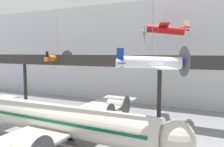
% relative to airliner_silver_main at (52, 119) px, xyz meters
% --- Properties ---
extents(hangar_back_wall, '(140.00, 3.00, 22.30)m').
position_rel_airliner_silver_main_xyz_m(hangar_back_wall, '(8.87, 27.49, 7.60)').
color(hangar_back_wall, silver).
rests_on(hangar_back_wall, ground).
extents(mezzanine_walkway, '(110.00, 3.20, 10.86)m').
position_rel_airliner_silver_main_xyz_m(mezzanine_walkway, '(8.87, 15.24, 5.62)').
color(mezzanine_walkway, '#2D2B28').
rests_on(mezzanine_walkway, ground).
extents(airliner_silver_main, '(32.25, 36.42, 10.27)m').
position_rel_airliner_silver_main_xyz_m(airliner_silver_main, '(0.00, 0.00, 0.00)').
color(airliner_silver_main, beige).
rests_on(airliner_silver_main, ground).
extents(suspended_plane_red_highwing, '(8.04, 9.62, 5.57)m').
position_rel_airliner_silver_main_xyz_m(suspended_plane_red_highwing, '(9.16, 18.76, 11.66)').
color(suspended_plane_red_highwing, red).
extents(suspended_plane_white_twin, '(6.60, 7.40, 9.39)m').
position_rel_airliner_silver_main_xyz_m(suspended_plane_white_twin, '(11.95, -0.75, 6.84)').
color(suspended_plane_white_twin, silver).
extents(suspended_plane_orange_highwing, '(8.09, 6.60, 9.64)m').
position_rel_airliner_silver_main_xyz_m(suspended_plane_orange_highwing, '(-10.82, 14.66, 6.66)').
color(suspended_plane_orange_highwing, orange).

